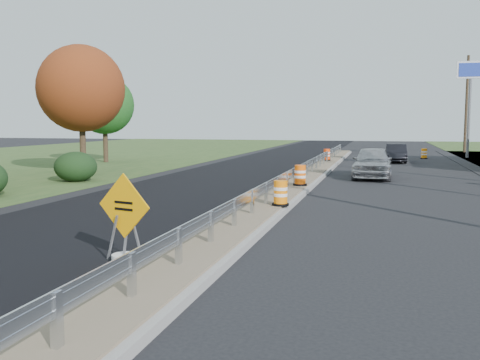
% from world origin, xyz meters
% --- Properties ---
extents(ground, '(140.00, 140.00, 0.00)m').
position_xyz_m(ground, '(0.00, 0.00, 0.00)').
color(ground, black).
rests_on(ground, ground).
extents(milled_overlay, '(7.20, 120.00, 0.01)m').
position_xyz_m(milled_overlay, '(-4.40, 10.00, 0.01)').
color(milled_overlay, black).
rests_on(milled_overlay, ground).
extents(median, '(1.60, 55.00, 0.23)m').
position_xyz_m(median, '(0.00, 8.00, 0.11)').
color(median, gray).
rests_on(median, ground).
extents(guardrail, '(0.10, 46.15, 0.72)m').
position_xyz_m(guardrail, '(0.00, 9.00, 0.73)').
color(guardrail, silver).
rests_on(guardrail, median).
extents(pylon_sign_north, '(2.20, 0.30, 7.90)m').
position_xyz_m(pylon_sign_north, '(10.50, 30.00, 6.48)').
color(pylon_sign_north, slate).
rests_on(pylon_sign_north, ground).
extents(utility_pole_north, '(1.90, 0.26, 9.40)m').
position_xyz_m(utility_pole_north, '(11.50, 39.00, 4.93)').
color(utility_pole_north, '#473523').
rests_on(utility_pole_north, ground).
extents(hedge_north, '(2.09, 2.09, 1.52)m').
position_xyz_m(hedge_north, '(-11.00, 6.00, 0.76)').
color(hedge_north, black).
rests_on(hedge_north, ground).
extents(tree_near_red, '(4.95, 4.95, 7.35)m').
position_xyz_m(tree_near_red, '(-13.00, 10.00, 4.86)').
color(tree_near_red, '#473523').
rests_on(tree_near_red, ground).
extents(tree_near_back, '(4.29, 4.29, 6.37)m').
position_xyz_m(tree_near_back, '(-16.00, 18.00, 4.21)').
color(tree_near_back, '#473523').
rests_on(tree_near_back, ground).
extents(caution_sign, '(1.34, 0.57, 1.90)m').
position_xyz_m(caution_sign, '(-1.47, -7.36, 0.48)').
color(caution_sign, white).
rests_on(caution_sign, ground).
extents(barrel_median_near, '(0.56, 0.56, 0.82)m').
position_xyz_m(barrel_median_near, '(0.55, -0.32, 0.62)').
color(barrel_median_near, black).
rests_on(barrel_median_near, median).
extents(barrel_median_mid, '(0.60, 0.60, 0.89)m').
position_xyz_m(barrel_median_mid, '(0.33, 5.41, 0.65)').
color(barrel_median_mid, black).
rests_on(barrel_median_mid, median).
extents(barrel_median_far, '(0.57, 0.57, 0.83)m').
position_xyz_m(barrel_median_far, '(-0.12, 20.99, 0.63)').
color(barrel_median_far, black).
rests_on(barrel_median_far, median).
extents(barrel_shoulder_far, '(0.57, 0.57, 0.84)m').
position_xyz_m(barrel_shoulder_far, '(7.00, 28.28, 0.40)').
color(barrel_shoulder_far, black).
rests_on(barrel_shoulder_far, ground).
extents(car_silver, '(2.03, 4.95, 1.68)m').
position_xyz_m(car_silver, '(3.23, 11.77, 0.84)').
color(car_silver, '#A7A7AB').
rests_on(car_silver, ground).
extents(car_dark_mid, '(1.49, 4.11, 1.35)m').
position_xyz_m(car_dark_mid, '(4.71, 23.78, 0.67)').
color(car_dark_mid, black).
rests_on(car_dark_mid, ground).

